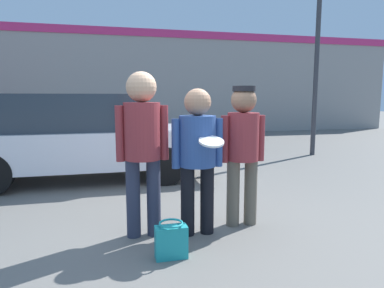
{
  "coord_description": "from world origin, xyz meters",
  "views": [
    {
      "loc": [
        -0.83,
        -3.6,
        1.5
      ],
      "look_at": [
        0.09,
        0.15,
        0.97
      ],
      "focal_mm": 32.0,
      "sensor_mm": 36.0,
      "label": 1
    }
  ],
  "objects_px": {
    "person_right": "(243,143)",
    "street_lamp": "(327,8)",
    "person_left": "(142,139)",
    "person_middle_with_frisbee": "(198,149)",
    "handbag": "(171,241)",
    "shrub": "(56,126)",
    "parked_car_near": "(83,137)"
  },
  "relations": [
    {
      "from": "person_right",
      "to": "street_lamp",
      "type": "distance_m",
      "value": 6.39
    },
    {
      "from": "person_left",
      "to": "person_middle_with_frisbee",
      "type": "bearing_deg",
      "value": -8.98
    },
    {
      "from": "person_left",
      "to": "person_middle_with_frisbee",
      "type": "relative_size",
      "value": 1.11
    },
    {
      "from": "person_middle_with_frisbee",
      "to": "handbag",
      "type": "bearing_deg",
      "value": -127.64
    },
    {
      "from": "person_left",
      "to": "street_lamp",
      "type": "relative_size",
      "value": 0.29
    },
    {
      "from": "street_lamp",
      "to": "shrub",
      "type": "distance_m",
      "value": 9.72
    },
    {
      "from": "person_right",
      "to": "street_lamp",
      "type": "relative_size",
      "value": 0.27
    },
    {
      "from": "shrub",
      "to": "handbag",
      "type": "distance_m",
      "value": 10.67
    },
    {
      "from": "handbag",
      "to": "person_left",
      "type": "bearing_deg",
      "value": 108.02
    },
    {
      "from": "street_lamp",
      "to": "handbag",
      "type": "height_order",
      "value": "street_lamp"
    },
    {
      "from": "parked_car_near",
      "to": "handbag",
      "type": "xyz_separation_m",
      "value": [
        0.99,
        -3.53,
        -0.61
      ]
    },
    {
      "from": "person_left",
      "to": "parked_car_near",
      "type": "xyz_separation_m",
      "value": [
        -0.79,
        2.94,
        -0.29
      ]
    },
    {
      "from": "parked_car_near",
      "to": "street_lamp",
      "type": "relative_size",
      "value": 0.72
    },
    {
      "from": "parked_car_near",
      "to": "street_lamp",
      "type": "bearing_deg",
      "value": 12.79
    },
    {
      "from": "person_middle_with_frisbee",
      "to": "street_lamp",
      "type": "bearing_deg",
      "value": 44.06
    },
    {
      "from": "person_middle_with_frisbee",
      "to": "handbag",
      "type": "distance_m",
      "value": 1.0
    },
    {
      "from": "person_left",
      "to": "handbag",
      "type": "height_order",
      "value": "person_left"
    },
    {
      "from": "person_middle_with_frisbee",
      "to": "person_left",
      "type": "bearing_deg",
      "value": 171.02
    },
    {
      "from": "person_left",
      "to": "parked_car_near",
      "type": "height_order",
      "value": "person_left"
    },
    {
      "from": "handbag",
      "to": "parked_car_near",
      "type": "bearing_deg",
      "value": 105.6
    },
    {
      "from": "person_middle_with_frisbee",
      "to": "person_right",
      "type": "xyz_separation_m",
      "value": [
        0.58,
        0.14,
        0.03
      ]
    },
    {
      "from": "person_right",
      "to": "shrub",
      "type": "relative_size",
      "value": 1.75
    },
    {
      "from": "street_lamp",
      "to": "person_right",
      "type": "bearing_deg",
      "value": -132.97
    },
    {
      "from": "parked_car_near",
      "to": "shrub",
      "type": "relative_size",
      "value": 4.7
    },
    {
      "from": "shrub",
      "to": "person_left",
      "type": "bearing_deg",
      "value": -77.29
    },
    {
      "from": "person_right",
      "to": "street_lamp",
      "type": "height_order",
      "value": "street_lamp"
    },
    {
      "from": "person_middle_with_frisbee",
      "to": "handbag",
      "type": "height_order",
      "value": "person_middle_with_frisbee"
    },
    {
      "from": "parked_car_near",
      "to": "handbag",
      "type": "relative_size",
      "value": 12.55
    },
    {
      "from": "person_right",
      "to": "parked_car_near",
      "type": "bearing_deg",
      "value": 124.03
    },
    {
      "from": "person_left",
      "to": "shrub",
      "type": "distance_m",
      "value": 10.06
    },
    {
      "from": "person_right",
      "to": "handbag",
      "type": "relative_size",
      "value": 4.67
    },
    {
      "from": "parked_car_near",
      "to": "street_lamp",
      "type": "distance_m",
      "value": 6.71
    }
  ]
}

